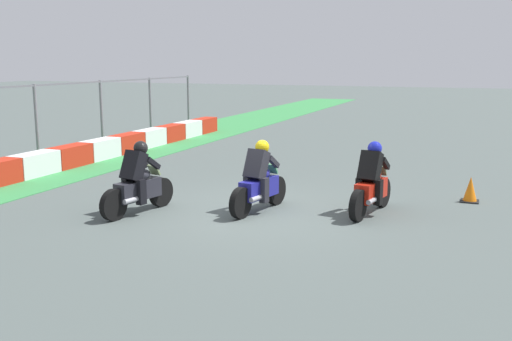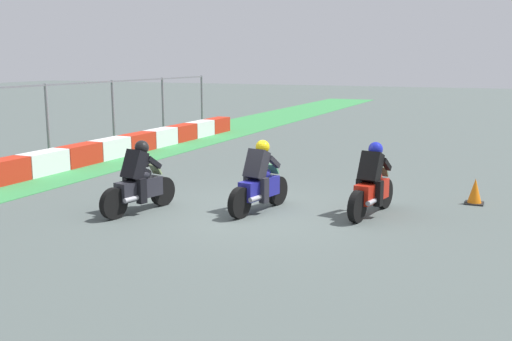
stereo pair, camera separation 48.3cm
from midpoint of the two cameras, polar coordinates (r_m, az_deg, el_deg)
ground_plane at (r=12.62m, az=-1.19°, el=-4.01°), size 120.00×120.00×0.00m
rider_lane_a at (r=12.55m, az=9.85°, el=-1.32°), size 2.03×0.61×1.51m
rider_lane_b at (r=12.57m, az=-0.80°, el=-1.14°), size 2.03×0.62×1.51m
rider_lane_c at (r=12.70m, az=-12.27°, el=-1.27°), size 2.03×0.63×1.51m
traffic_cone at (r=14.24m, az=18.83°, el=-1.79°), size 0.40×0.40×0.58m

